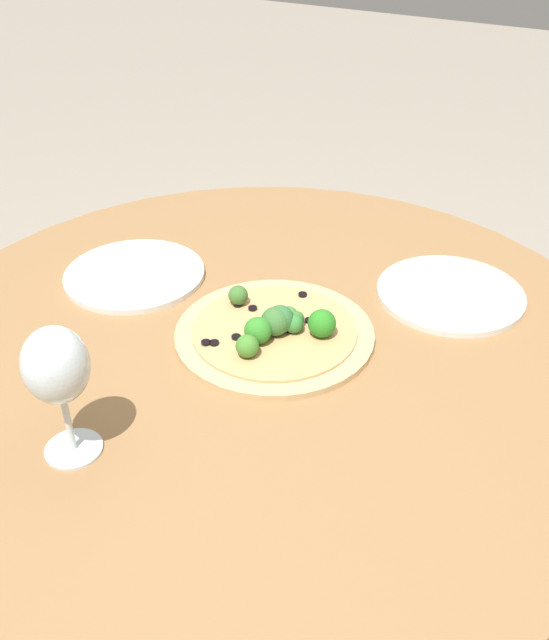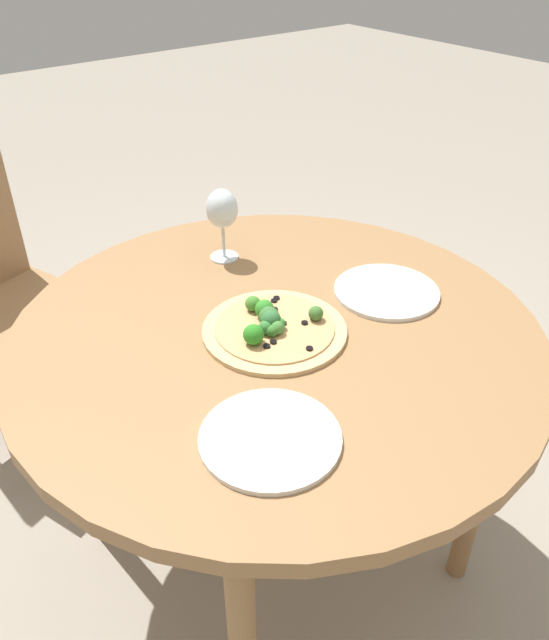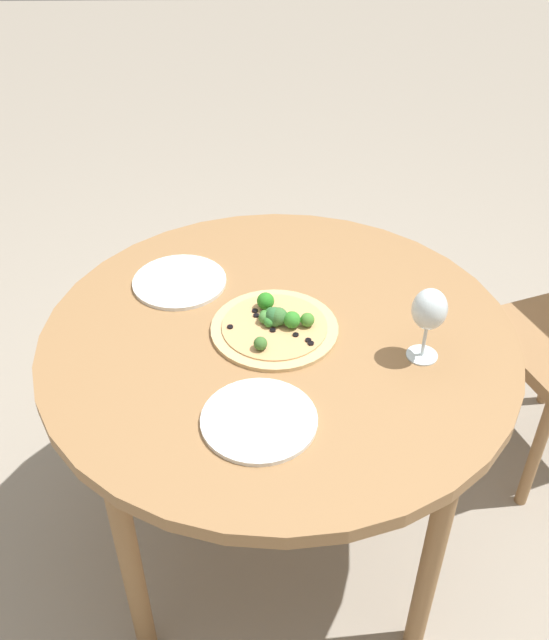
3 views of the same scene
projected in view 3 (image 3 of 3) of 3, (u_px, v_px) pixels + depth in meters
name	position (u px, v px, depth m)	size (l,w,h in m)	color
ground_plane	(278.00, 529.00, 2.12)	(12.00, 12.00, 0.00)	gray
dining_table	(279.00, 356.00, 1.70)	(1.11, 1.11, 0.75)	olive
pizza	(275.00, 325.00, 1.65)	(0.30, 0.30, 0.06)	tan
wine_glass	(429.00, 311.00, 1.51)	(0.08, 0.08, 0.18)	silver
plate_near	(259.00, 420.00, 1.43)	(0.24, 0.24, 0.01)	silver
plate_far	(180.00, 282.00, 1.81)	(0.24, 0.24, 0.01)	silver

